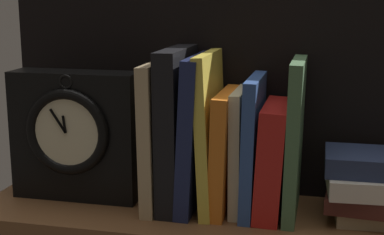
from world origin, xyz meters
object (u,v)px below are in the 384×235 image
book_tan_shortstories (159,133)px  book_black_skeptic (177,128)px  book_cream_twain (239,151)px  book_orange_pandolfini (225,151)px  book_green_romantic (295,138)px  book_navy_bierce (196,132)px  book_red_requiem (273,159)px  book_blue_modern (253,145)px  book_stack_side (384,186)px  framed_clock (75,135)px  book_yellow_seinlanguage (211,132)px

book_tan_shortstories → book_black_skeptic: 3.21cm
book_black_skeptic → book_cream_twain: (10.25, 0.00, -3.12)cm
book_orange_pandolfini → book_green_romantic: size_ratio=0.78×
book_navy_bierce → book_tan_shortstories: bearing=180.0°
book_tan_shortstories → book_black_skeptic: bearing=0.0°
book_navy_bierce → book_red_requiem: 12.94cm
book_tan_shortstories → book_cream_twain: book_tan_shortstories is taller
book_tan_shortstories → book_blue_modern: book_tan_shortstories is taller
book_blue_modern → book_stack_side: size_ratio=1.19×
book_tan_shortstories → book_red_requiem: (18.62, 0.00, -3.04)cm
book_tan_shortstories → book_cream_twain: bearing=0.0°
book_cream_twain → book_navy_bierce: bearing=180.0°
book_black_skeptic → book_red_requiem: 16.14cm
framed_clock → book_red_requiem: bearing=1.7°
book_stack_side → book_tan_shortstories: bearing=-179.4°
book_navy_bierce → book_orange_pandolfini: book_navy_bierce is taller
book_tan_shortstories → book_navy_bierce: bearing=0.0°
book_navy_bierce → book_blue_modern: bearing=0.0°
book_tan_shortstories → book_yellow_seinlanguage: 8.62cm
book_yellow_seinlanguage → book_red_requiem: book_yellow_seinlanguage is taller
book_red_requiem → book_tan_shortstories: bearing=180.0°
book_blue_modern → framed_clock: same height
book_navy_bierce → book_cream_twain: (7.08, 0.00, -2.58)cm
book_red_requiem → framed_clock: bearing=-178.3°
book_tan_shortstories → book_navy_bierce: (6.19, 0.00, 0.55)cm
book_orange_pandolfini → book_blue_modern: size_ratio=0.88×
book_cream_twain → book_blue_modern: book_blue_modern is taller
book_blue_modern → book_green_romantic: size_ratio=0.88×
book_cream_twain → book_red_requiem: 5.44cm
book_navy_bierce → book_orange_pandolfini: 5.50cm
book_green_romantic → book_black_skeptic: bearing=180.0°
book_black_skeptic → book_orange_pandolfini: (7.93, 0.00, -3.30)cm
book_yellow_seinlanguage → book_stack_side: (26.90, 0.38, -7.17)cm
book_orange_pandolfini → framed_clock: bearing=-177.8°
book_orange_pandolfini → book_green_romantic: bearing=0.0°
book_black_skeptic → book_yellow_seinlanguage: 5.57cm
book_navy_bierce → book_stack_side: book_navy_bierce is taller
book_tan_shortstories → framed_clock: bearing=-176.2°
book_red_requiem → book_navy_bierce: bearing=180.0°
book_navy_bierce → book_cream_twain: 7.54cm
book_tan_shortstories → book_navy_bierce: book_navy_bierce is taller
book_orange_pandolfini → framed_clock: (-25.29, -0.96, 1.41)cm
book_blue_modern → book_stack_side: book_blue_modern is taller
book_orange_pandolfini → framed_clock: framed_clock is taller
book_stack_side → book_green_romantic: bearing=-178.4°
book_black_skeptic → book_blue_modern: size_ratio=1.19×
book_red_requiem → book_cream_twain: bearing=180.0°
book_orange_pandolfini → framed_clock: size_ratio=0.89×
book_navy_bierce → book_red_requiem: size_ratio=1.41×
book_black_skeptic → book_yellow_seinlanguage: size_ratio=1.02×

